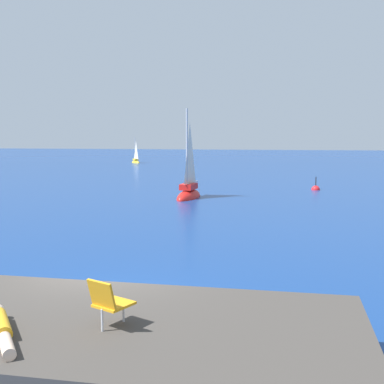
# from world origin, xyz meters

# --- Properties ---
(ground_plane) EXTENTS (160.00, 160.00, 0.00)m
(ground_plane) POSITION_xyz_m (0.00, 0.00, 0.00)
(ground_plane) COLOR navy
(shore_ledge) EXTENTS (7.97, 4.42, 1.00)m
(shore_ledge) POSITION_xyz_m (1.24, -3.06, 0.50)
(shore_ledge) COLOR #423D38
(shore_ledge) RESTS_ON ground
(boulder_seaward) EXTENTS (1.61, 1.86, 0.97)m
(boulder_seaward) POSITION_xyz_m (-0.86, -0.51, 0.00)
(boulder_seaward) COLOR #454231
(boulder_seaward) RESTS_ON ground
(boulder_inland) EXTENTS (1.10, 1.28, 0.78)m
(boulder_inland) POSITION_xyz_m (-1.44, -1.00, 0.00)
(boulder_inland) COLOR #3E3835
(boulder_inland) RESTS_ON ground
(sailboat_near) EXTENTS (1.60, 3.09, 5.61)m
(sailboat_near) POSITION_xyz_m (-0.41, 18.06, 0.30)
(sailboat_near) COLOR red
(sailboat_near) RESTS_ON ground
(sailboat_far) EXTENTS (1.48, 1.68, 3.20)m
(sailboat_far) POSITION_xyz_m (-9.96, 45.52, 0.17)
(sailboat_far) COLOR yellow
(sailboat_far) RESTS_ON ground
(person_sunbather) EXTENTS (1.08, 1.55, 0.25)m
(person_sunbather) POSITION_xyz_m (-0.43, -3.81, 1.11)
(person_sunbather) COLOR gold
(person_sunbather) RESTS_ON shore_ledge
(beach_chair) EXTENTS (0.70, 0.75, 0.80)m
(beach_chair) POSITION_xyz_m (1.09, -3.37, 1.44)
(beach_chair) COLOR orange
(beach_chair) RESTS_ON shore_ledge
(marker_buoy) EXTENTS (0.56, 0.56, 1.13)m
(marker_buoy) POSITION_xyz_m (7.32, 22.82, 0.01)
(marker_buoy) COLOR red
(marker_buoy) RESTS_ON ground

